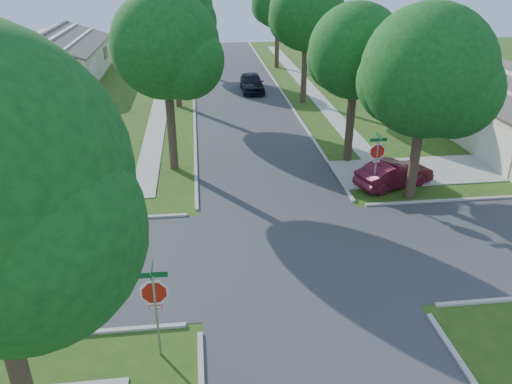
{
  "coord_description": "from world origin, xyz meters",
  "views": [
    {
      "loc": [
        -3.29,
        -15.72,
        10.29
      ],
      "look_at": [
        -1.15,
        2.28,
        1.6
      ],
      "focal_mm": 35.0,
      "sensor_mm": 36.0,
      "label": 1
    }
  ],
  "objects_px": {
    "house_ne_far": "(406,59)",
    "tree_ne_corner": "(428,77)",
    "house_nw_far": "(55,61)",
    "tree_e_far": "(278,4)",
    "stop_sign_sw": "(155,296)",
    "tree_e_mid": "(307,16)",
    "stop_sign_ne": "(377,154)",
    "tree_w_far": "(179,10)",
    "car_curb_west": "(196,49)",
    "car_curb_east": "(252,83)",
    "tree_w_near": "(167,50)",
    "car_driveway": "(394,174)",
    "tree_e_near": "(357,56)",
    "tree_w_mid": "(174,14)"
  },
  "relations": [
    {
      "from": "house_ne_far",
      "to": "car_curb_east",
      "type": "bearing_deg",
      "value": -163.78
    },
    {
      "from": "tree_w_far",
      "to": "house_ne_far",
      "type": "relative_size",
      "value": 0.59
    },
    {
      "from": "tree_w_mid",
      "to": "house_nw_far",
      "type": "bearing_deg",
      "value": 135.93
    },
    {
      "from": "tree_ne_corner",
      "to": "house_nw_far",
      "type": "xyz_separation_m",
      "value": [
        -22.35,
        27.79,
        -4.08
      ]
    },
    {
      "from": "stop_sign_ne",
      "to": "tree_e_near",
      "type": "height_order",
      "value": "tree_e_near"
    },
    {
      "from": "tree_e_mid",
      "to": "house_nw_far",
      "type": "bearing_deg",
      "value": 152.09
    },
    {
      "from": "car_curb_west",
      "to": "tree_ne_corner",
      "type": "bearing_deg",
      "value": 101.31
    },
    {
      "from": "tree_w_mid",
      "to": "stop_sign_sw",
      "type": "bearing_deg",
      "value": -90.13
    },
    {
      "from": "tree_w_far",
      "to": "car_curb_west",
      "type": "relative_size",
      "value": 1.63
    },
    {
      "from": "tree_w_far",
      "to": "tree_ne_corner",
      "type": "distance_m",
      "value": 31.77
    },
    {
      "from": "house_nw_far",
      "to": "stop_sign_sw",
      "type": "bearing_deg",
      "value": -72.9
    },
    {
      "from": "tree_w_far",
      "to": "house_ne_far",
      "type": "xyz_separation_m",
      "value": [
        20.64,
        -5.01,
        -3.99
      ]
    },
    {
      "from": "tree_e_near",
      "to": "house_nw_far",
      "type": "relative_size",
      "value": 0.61
    },
    {
      "from": "car_curb_west",
      "to": "car_curb_east",
      "type": "bearing_deg",
      "value": 101.58
    },
    {
      "from": "tree_ne_corner",
      "to": "tree_w_near",
      "type": "bearing_deg",
      "value": 156.44
    },
    {
      "from": "tree_e_far",
      "to": "house_nw_far",
      "type": "bearing_deg",
      "value": -174.47
    },
    {
      "from": "stop_sign_sw",
      "to": "tree_w_far",
      "type": "bearing_deg",
      "value": 89.93
    },
    {
      "from": "stop_sign_ne",
      "to": "tree_ne_corner",
      "type": "bearing_deg",
      "value": -16.55
    },
    {
      "from": "car_driveway",
      "to": "tree_e_near",
      "type": "bearing_deg",
      "value": -0.49
    },
    {
      "from": "house_ne_far",
      "to": "tree_ne_corner",
      "type": "bearing_deg",
      "value": -111.23
    },
    {
      "from": "stop_sign_ne",
      "to": "house_ne_far",
      "type": "bearing_deg",
      "value": 65.07
    },
    {
      "from": "tree_e_mid",
      "to": "tree_ne_corner",
      "type": "xyz_separation_m",
      "value": [
        1.6,
        -16.8,
        -0.66
      ]
    },
    {
      "from": "car_curb_east",
      "to": "car_curb_west",
      "type": "relative_size",
      "value": 0.89
    },
    {
      "from": "tree_w_near",
      "to": "car_driveway",
      "type": "relative_size",
      "value": 2.28
    },
    {
      "from": "tree_e_far",
      "to": "house_ne_far",
      "type": "distance_m",
      "value": 13.09
    },
    {
      "from": "stop_sign_ne",
      "to": "tree_e_mid",
      "type": "bearing_deg",
      "value": 89.8
    },
    {
      "from": "tree_w_near",
      "to": "tree_e_near",
      "type": "bearing_deg",
      "value": -0.0
    },
    {
      "from": "tree_w_mid",
      "to": "tree_w_far",
      "type": "relative_size",
      "value": 1.19
    },
    {
      "from": "tree_e_near",
      "to": "tree_w_mid",
      "type": "height_order",
      "value": "tree_w_mid"
    },
    {
      "from": "tree_e_mid",
      "to": "tree_w_far",
      "type": "relative_size",
      "value": 1.15
    },
    {
      "from": "tree_w_far",
      "to": "car_curb_west",
      "type": "height_order",
      "value": "tree_w_far"
    },
    {
      "from": "car_curb_west",
      "to": "house_nw_far",
      "type": "bearing_deg",
      "value": 33.67
    },
    {
      "from": "stop_sign_sw",
      "to": "tree_e_mid",
      "type": "bearing_deg",
      "value": 69.8
    },
    {
      "from": "tree_e_far",
      "to": "tree_w_far",
      "type": "distance_m",
      "value": 9.42
    },
    {
      "from": "car_curb_east",
      "to": "tree_e_mid",
      "type": "bearing_deg",
      "value": -45.99
    },
    {
      "from": "tree_ne_corner",
      "to": "car_curb_west",
      "type": "height_order",
      "value": "tree_ne_corner"
    },
    {
      "from": "tree_e_mid",
      "to": "house_ne_far",
      "type": "bearing_deg",
      "value": 35.42
    },
    {
      "from": "tree_w_far",
      "to": "tree_e_far",
      "type": "bearing_deg",
      "value": 0.0
    },
    {
      "from": "tree_e_far",
      "to": "tree_w_mid",
      "type": "xyz_separation_m",
      "value": [
        -9.39,
        -13.0,
        0.51
      ]
    },
    {
      "from": "stop_sign_sw",
      "to": "tree_w_near",
      "type": "relative_size",
      "value": 0.33
    },
    {
      "from": "car_driveway",
      "to": "tree_w_far",
      "type": "bearing_deg",
      "value": 0.4
    },
    {
      "from": "tree_w_near",
      "to": "house_nw_far",
      "type": "relative_size",
      "value": 0.66
    },
    {
      "from": "tree_e_far",
      "to": "tree_w_near",
      "type": "distance_m",
      "value": 26.71
    },
    {
      "from": "stop_sign_ne",
      "to": "tree_ne_corner",
      "type": "height_order",
      "value": "tree_ne_corner"
    },
    {
      "from": "tree_e_near",
      "to": "tree_e_mid",
      "type": "distance_m",
      "value": 12.02
    },
    {
      "from": "car_curb_east",
      "to": "car_curb_west",
      "type": "bearing_deg",
      "value": 104.67
    },
    {
      "from": "stop_sign_ne",
      "to": "car_curb_west",
      "type": "distance_m",
      "value": 37.7
    },
    {
      "from": "house_ne_far",
      "to": "house_nw_far",
      "type": "distance_m",
      "value": 32.12
    },
    {
      "from": "tree_w_near",
      "to": "car_driveway",
      "type": "distance_m",
      "value": 12.47
    },
    {
      "from": "stop_sign_ne",
      "to": "house_nw_far",
      "type": "bearing_deg",
      "value": 127.16
    }
  ]
}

